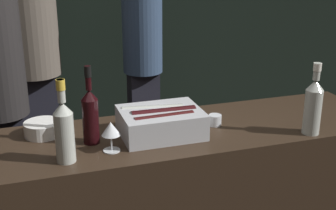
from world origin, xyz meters
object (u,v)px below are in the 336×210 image
object	(u,v)px
white_wine_bottle	(313,105)
person_in_hoodie	(34,55)
bowl_white	(43,128)
rose_wine_bottle	(64,129)
candle_votive	(215,120)
ice_bin_with_bottles	(161,121)
person_blond_tee	(143,49)
wine_glass	(111,130)
red_wine_bottle_black_foil	(90,114)

from	to	relation	value
white_wine_bottle	person_in_hoodie	world-z (taller)	person_in_hoodie
bowl_white	rose_wine_bottle	size ratio (longest dim) A/B	0.49
candle_votive	rose_wine_bottle	world-z (taller)	rose_wine_bottle
ice_bin_with_bottles	white_wine_bottle	size ratio (longest dim) A/B	1.10
ice_bin_with_bottles	person_in_hoodie	distance (m)	2.01
person_in_hoodie	white_wine_bottle	bearing A→B (deg)	-171.85
white_wine_bottle	person_blond_tee	xyz separation A→B (m)	(-0.28, 1.93, -0.16)
wine_glass	red_wine_bottle_black_foil	bearing A→B (deg)	120.99
rose_wine_bottle	person_blond_tee	xyz separation A→B (m)	(0.82, 1.87, -0.16)
wine_glass	white_wine_bottle	distance (m)	0.91
candle_votive	person_blond_tee	distance (m)	1.71
ice_bin_with_bottles	wine_glass	size ratio (longest dim) A/B	2.78
ice_bin_with_bottles	red_wine_bottle_black_foil	bearing A→B (deg)	178.89
wine_glass	person_in_hoodie	world-z (taller)	person_in_hoodie
wine_glass	red_wine_bottle_black_foil	distance (m)	0.13
bowl_white	red_wine_bottle_black_foil	world-z (taller)	red_wine_bottle_black_foil
bowl_white	rose_wine_bottle	bearing A→B (deg)	-76.62
ice_bin_with_bottles	wine_glass	world-z (taller)	wine_glass
ice_bin_with_bottles	bowl_white	distance (m)	0.53
ice_bin_with_bottles	white_wine_bottle	xyz separation A→B (m)	(0.65, -0.20, 0.07)
candle_votive	person_in_hoodie	world-z (taller)	person_in_hoodie
candle_votive	wine_glass	bearing A→B (deg)	-166.42
ice_bin_with_bottles	red_wine_bottle_black_foil	distance (m)	0.32
wine_glass	person_in_hoodie	distance (m)	2.07
candle_votive	person_blond_tee	size ratio (longest dim) A/B	0.03
red_wine_bottle_black_foil	bowl_white	bearing A→B (deg)	142.77
candle_votive	red_wine_bottle_black_foil	bearing A→B (deg)	-178.32
bowl_white	red_wine_bottle_black_foil	size ratio (longest dim) A/B	0.48
bowl_white	person_blond_tee	xyz separation A→B (m)	(0.89, 1.58, -0.05)
bowl_white	white_wine_bottle	size ratio (longest dim) A/B	0.51
person_in_hoodie	person_blond_tee	bearing A→B (deg)	-124.14
red_wine_bottle_black_foil	person_blond_tee	xyz separation A→B (m)	(0.69, 1.72, -0.15)
red_wine_bottle_black_foil	rose_wine_bottle	size ratio (longest dim) A/B	1.01
white_wine_bottle	person_blond_tee	bearing A→B (deg)	98.12
candle_votive	red_wine_bottle_black_foil	size ratio (longest dim) A/B	0.18
person_in_hoodie	wine_glass	bearing A→B (deg)	166.75
bowl_white	candle_votive	size ratio (longest dim) A/B	2.73
red_wine_bottle_black_foil	rose_wine_bottle	bearing A→B (deg)	-130.37
wine_glass	person_blond_tee	world-z (taller)	person_blond_tee
bowl_white	candle_votive	world-z (taller)	bowl_white
person_blond_tee	red_wine_bottle_black_foil	bearing A→B (deg)	53.79
red_wine_bottle_black_foil	person_blond_tee	bearing A→B (deg)	68.18
wine_glass	white_wine_bottle	bearing A→B (deg)	-5.97
red_wine_bottle_black_foil	person_blond_tee	world-z (taller)	person_blond_tee
bowl_white	candle_votive	bearing A→B (deg)	-9.50
red_wine_bottle_black_foil	rose_wine_bottle	world-z (taller)	red_wine_bottle_black_foil
white_wine_bottle	ice_bin_with_bottles	bearing A→B (deg)	163.21
white_wine_bottle	rose_wine_bottle	bearing A→B (deg)	177.07
rose_wine_bottle	person_in_hoodie	world-z (taller)	person_in_hoodie
bowl_white	person_blond_tee	world-z (taller)	person_blond_tee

